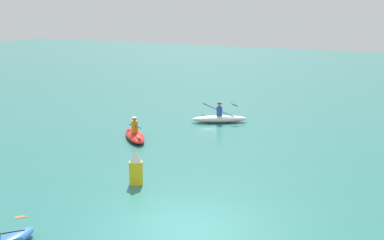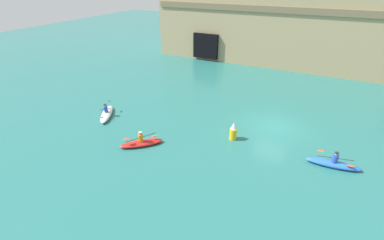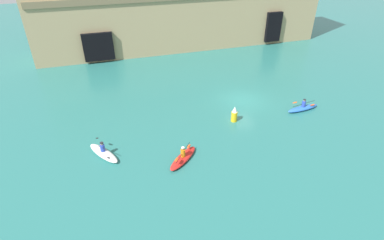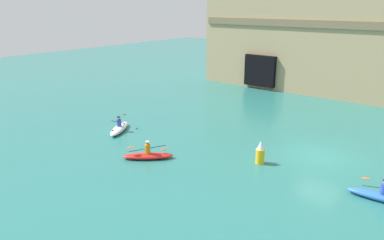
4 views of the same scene
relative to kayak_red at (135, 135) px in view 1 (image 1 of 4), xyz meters
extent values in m
plane|color=#28706B|center=(8.04, 6.93, -0.22)|extent=(120.00, 120.00, 0.00)
ellipsoid|color=red|center=(0.00, 0.00, -0.04)|extent=(2.82, 2.65, 0.35)
cylinder|color=orange|center=(0.00, 0.00, 0.42)|extent=(0.32, 0.32, 0.57)
sphere|color=#9E704C|center=(0.00, 0.00, 0.80)|extent=(0.19, 0.19, 0.19)
cylinder|color=silver|center=(0.00, 0.00, 0.87)|extent=(0.24, 0.24, 0.06)
cylinder|color=black|center=(0.00, 0.00, 0.45)|extent=(1.52, 1.68, 0.32)
ellipsoid|color=#D84C19|center=(0.67, 0.74, 0.32)|extent=(0.43, 0.45, 0.11)
ellipsoid|color=#D84C19|center=(-0.67, -0.74, 0.58)|extent=(0.43, 0.45, 0.11)
ellipsoid|color=#D84C19|center=(11.49, 3.60, 0.65)|extent=(0.46, 0.24, 0.15)
ellipsoid|color=white|center=(-5.30, 2.28, -0.02)|extent=(2.30, 3.13, 0.40)
cylinder|color=#2D47B7|center=(-5.30, 2.28, 0.44)|extent=(0.33, 0.33, 0.52)
sphere|color=beige|center=(-5.30, 2.28, 0.81)|extent=(0.20, 0.20, 0.20)
cylinder|color=#232328|center=(-5.30, 2.28, 0.89)|extent=(0.25, 0.25, 0.06)
cylinder|color=black|center=(-5.30, 2.28, 0.47)|extent=(0.65, 1.84, 0.82)
ellipsoid|color=black|center=(-5.03, 1.47, 0.12)|extent=(0.31, 0.46, 0.21)
ellipsoid|color=black|center=(-5.57, 3.08, 0.82)|extent=(0.31, 0.46, 0.21)
cylinder|color=yellow|center=(5.63, 3.69, 0.23)|extent=(0.52, 0.52, 0.89)
cone|color=white|center=(5.63, 3.69, 0.93)|extent=(0.44, 0.44, 0.51)
camera|label=1|loc=(21.87, 14.28, 6.66)|focal=50.00mm
camera|label=2|loc=(9.96, -12.00, 10.47)|focal=24.00mm
camera|label=3|loc=(-4.49, -15.91, 13.36)|focal=28.00mm
camera|label=4|loc=(15.31, -14.65, 8.83)|focal=35.00mm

